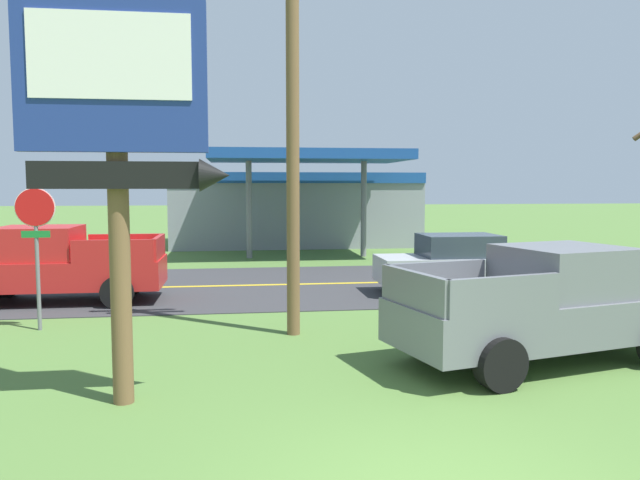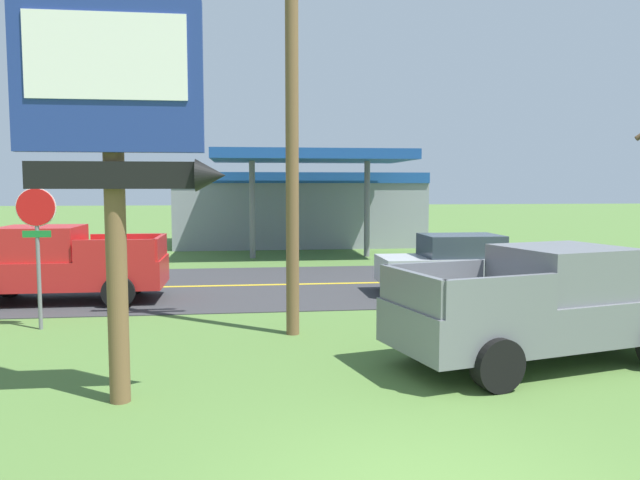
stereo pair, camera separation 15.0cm
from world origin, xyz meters
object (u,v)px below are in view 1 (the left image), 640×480
at_px(car_silver_mid_lane, 455,264).
at_px(pickup_grey_parked_on_lawn, 545,306).
at_px(motel_sign, 120,125).
at_px(stop_sign, 36,233).
at_px(utility_pole, 293,93).
at_px(gas_station, 294,206).
at_px(pickup_red_on_road, 56,265).

bearing_deg(car_silver_mid_lane, pickup_grey_parked_on_lawn, -97.06).
xyz_separation_m(motel_sign, stop_sign, (-2.57, 4.80, -1.76)).
bearing_deg(utility_pole, gas_station, 84.56).
xyz_separation_m(pickup_red_on_road, car_silver_mid_lane, (10.58, 0.00, -0.13)).
distance_m(gas_station, car_silver_mid_lane, 15.17).
distance_m(utility_pole, gas_station, 19.27).
bearing_deg(stop_sign, motel_sign, -61.86).
bearing_deg(pickup_red_on_road, gas_station, 63.16).
relative_size(stop_sign, pickup_red_on_road, 0.57).
height_order(stop_sign, pickup_grey_parked_on_lawn, stop_sign).
bearing_deg(pickup_red_on_road, pickup_grey_parked_on_lawn, -34.37).
xyz_separation_m(stop_sign, car_silver_mid_lane, (10.08, 3.11, -1.20)).
relative_size(gas_station, car_silver_mid_lane, 2.86).
bearing_deg(car_silver_mid_lane, stop_sign, -162.82).
distance_m(stop_sign, utility_pole, 5.98).
xyz_separation_m(stop_sign, pickup_grey_parked_on_lawn, (9.25, -3.55, -1.06)).
relative_size(motel_sign, gas_station, 0.47).
bearing_deg(stop_sign, pickup_grey_parked_on_lawn, -21.02).
distance_m(utility_pole, pickup_red_on_road, 8.03).
height_order(motel_sign, pickup_red_on_road, motel_sign).
bearing_deg(motel_sign, stop_sign, 118.14).
xyz_separation_m(pickup_grey_parked_on_lawn, car_silver_mid_lane, (0.83, 6.67, -0.13)).
height_order(utility_pole, gas_station, utility_pole).
bearing_deg(stop_sign, utility_pole, -11.42).
bearing_deg(pickup_grey_parked_on_lawn, stop_sign, 158.98).
height_order(pickup_grey_parked_on_lawn, car_silver_mid_lane, pickup_grey_parked_on_lawn).
height_order(utility_pole, car_silver_mid_lane, utility_pole).
height_order(utility_pole, pickup_red_on_road, utility_pole).
bearing_deg(motel_sign, gas_station, 78.97).
bearing_deg(car_silver_mid_lane, utility_pole, -139.57).
relative_size(pickup_red_on_road, car_silver_mid_lane, 1.24).
bearing_deg(pickup_red_on_road, utility_pole, -36.19).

